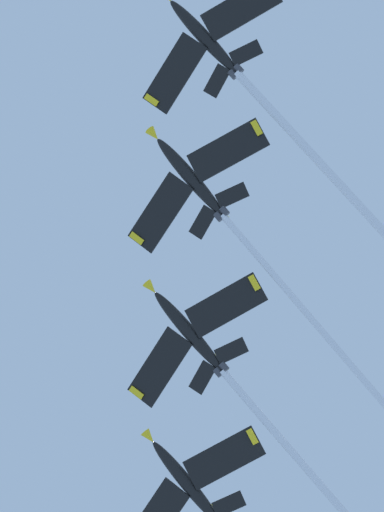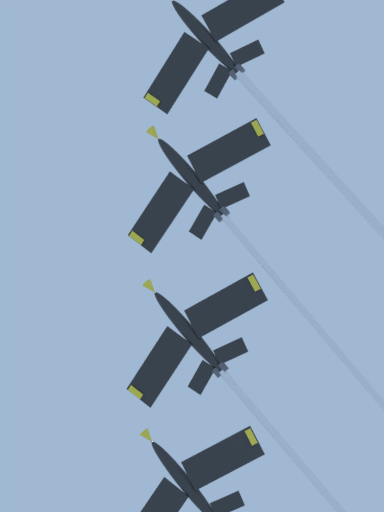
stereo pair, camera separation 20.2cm
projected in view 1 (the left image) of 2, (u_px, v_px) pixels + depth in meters
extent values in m
ellipsoid|color=black|center=(203.00, 37.00, 127.27)|extent=(6.99, 10.94, 5.86)
ellipsoid|color=black|center=(193.00, 25.00, 128.29)|extent=(2.29, 3.05, 1.91)
cube|color=black|center=(241.00, 9.00, 126.11)|extent=(8.91, 8.61, 1.57)
cube|color=black|center=(175.00, 73.00, 127.88)|extent=(9.57, 5.59, 1.57)
cube|color=yellow|center=(151.00, 100.00, 128.62)|extent=(1.11, 1.83, 0.80)
cube|color=black|center=(246.00, 53.00, 125.82)|extent=(3.72, 3.80, 0.84)
cube|color=black|center=(217.00, 81.00, 126.59)|extent=(3.86, 2.37, 0.84)
cube|color=yellow|center=(233.00, 68.00, 127.60)|extent=(1.74, 2.97, 3.51)
cylinder|color=#38383D|center=(239.00, 69.00, 125.86)|extent=(1.29, 1.46, 1.12)
cylinder|color=#38383D|center=(233.00, 74.00, 126.01)|extent=(1.29, 1.46, 1.12)
cylinder|color=white|center=(317.00, 159.00, 122.98)|extent=(13.29, 23.07, 11.48)
ellipsoid|color=black|center=(190.00, 177.00, 126.29)|extent=(7.10, 10.83, 6.04)
cone|color=yellow|center=(154.00, 135.00, 127.80)|extent=(2.00, 2.28, 1.74)
ellipsoid|color=black|center=(180.00, 164.00, 127.34)|extent=(2.32, 3.04, 1.94)
cube|color=black|center=(228.00, 150.00, 125.14)|extent=(8.85, 8.66, 1.62)
cube|color=yellow|center=(257.00, 128.00, 124.51)|extent=(1.68, 1.71, 0.83)
cube|color=black|center=(160.00, 213.00, 126.89)|extent=(9.58, 5.68, 1.62)
cube|color=yellow|center=(137.00, 238.00, 127.61)|extent=(1.13, 1.82, 0.83)
cube|color=black|center=(232.00, 195.00, 124.79)|extent=(3.69, 3.81, 0.87)
cube|color=black|center=(203.00, 222.00, 125.54)|extent=(3.87, 2.40, 0.87)
cube|color=yellow|center=(219.00, 209.00, 126.55)|extent=(1.80, 2.97, 3.53)
cylinder|color=#38383D|center=(224.00, 211.00, 124.81)|extent=(1.31, 1.47, 1.13)
cylinder|color=#38383D|center=(219.00, 217.00, 124.96)|extent=(1.31, 1.47, 1.13)
cylinder|color=white|center=(316.00, 324.00, 121.18)|extent=(15.51, 26.49, 13.65)
ellipsoid|color=black|center=(188.00, 331.00, 125.70)|extent=(6.89, 10.96, 5.93)
cone|color=yellow|center=(151.00, 288.00, 127.17)|extent=(1.98, 2.28, 1.73)
ellipsoid|color=black|center=(178.00, 317.00, 126.74)|extent=(2.27, 3.05, 1.92)
cube|color=black|center=(226.00, 305.00, 124.54)|extent=(8.94, 8.56, 1.59)
cube|color=yellow|center=(254.00, 283.00, 123.89)|extent=(1.66, 1.73, 0.81)
cube|color=black|center=(160.00, 367.00, 126.33)|extent=(9.56, 5.50, 1.59)
cube|color=yellow|center=(136.00, 393.00, 127.07)|extent=(1.10, 1.82, 0.81)
cube|color=black|center=(231.00, 351.00, 124.22)|extent=(3.73, 3.79, 0.85)
cube|color=black|center=(202.00, 377.00, 124.99)|extent=(3.85, 2.33, 0.85)
cube|color=yellow|center=(219.00, 362.00, 125.99)|extent=(1.72, 2.99, 3.51)
cylinder|color=#38383D|center=(224.00, 367.00, 124.26)|extent=(1.29, 1.46, 1.13)
cylinder|color=#38383D|center=(218.00, 372.00, 124.41)|extent=(1.29, 1.46, 1.13)
cylinder|color=white|center=(298.00, 459.00, 121.45)|extent=(12.20, 21.69, 10.89)
ellipsoid|color=black|center=(186.00, 482.00, 125.83)|extent=(6.94, 10.93, 5.96)
cone|color=yellow|center=(149.00, 437.00, 127.31)|extent=(1.98, 2.28, 1.73)
ellipsoid|color=black|center=(176.00, 467.00, 126.87)|extent=(2.28, 3.05, 1.93)
cube|color=black|center=(224.00, 458.00, 124.67)|extent=(8.92, 8.59, 1.60)
cube|color=yellow|center=(252.00, 437.00, 124.03)|extent=(1.67, 1.73, 0.82)
cube|color=black|center=(229.00, 504.00, 124.34)|extent=(3.72, 3.80, 0.85)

